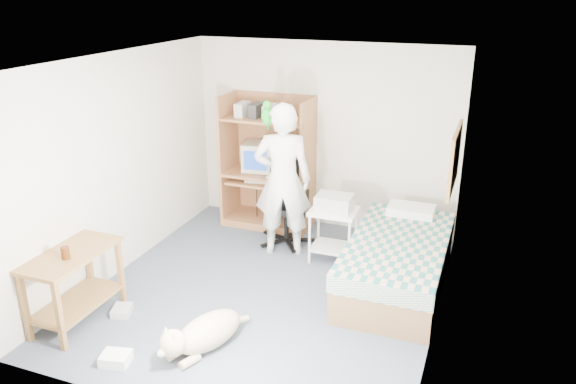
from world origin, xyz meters
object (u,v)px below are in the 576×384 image
object	(u,v)px
person	(283,180)
dog	(203,333)
computer_hutch	(269,167)
printer_cart	(333,227)
bed	(397,262)
side_desk	(74,276)
office_chair	(287,212)

from	to	relation	value
person	dog	xyz separation A→B (m)	(0.05, -2.15, -0.78)
computer_hutch	person	world-z (taller)	person
person	printer_cart	size ratio (longest dim) A/B	2.89
person	dog	size ratio (longest dim) A/B	1.89
computer_hutch	bed	size ratio (longest dim) A/B	0.89
side_desk	person	size ratio (longest dim) A/B	0.53
office_chair	person	bearing A→B (deg)	-95.01
dog	bed	bearing A→B (deg)	73.58
office_chair	person	size ratio (longest dim) A/B	0.60
printer_cart	computer_hutch	bearing A→B (deg)	145.30
computer_hutch	printer_cart	bearing A→B (deg)	-33.54
side_desk	dog	xyz separation A→B (m)	(1.41, 0.02, -0.32)
bed	person	xyz separation A→B (m)	(-1.49, 0.35, 0.66)
bed	dog	world-z (taller)	bed
dog	printer_cart	distance (m)	2.25
computer_hutch	dog	bearing A→B (deg)	-79.22
printer_cart	dog	bearing A→B (deg)	-106.74
side_desk	office_chair	size ratio (longest dim) A/B	0.87
office_chair	printer_cart	distance (m)	0.78
computer_hutch	bed	bearing A→B (deg)	-29.29
side_desk	printer_cart	world-z (taller)	side_desk
computer_hutch	side_desk	distance (m)	3.08
bed	dog	distance (m)	2.31
bed	printer_cart	xyz separation A→B (m)	(-0.84, 0.36, 0.15)
printer_cart	side_desk	bearing A→B (deg)	-133.90
bed	printer_cart	world-z (taller)	bed
office_chair	person	xyz separation A→B (m)	(0.07, -0.31, 0.54)
person	dog	bearing A→B (deg)	73.79
office_chair	dog	size ratio (longest dim) A/B	1.14
office_chair	dog	world-z (taller)	office_chair
computer_hutch	side_desk	world-z (taller)	computer_hutch
side_desk	printer_cart	distance (m)	2.96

